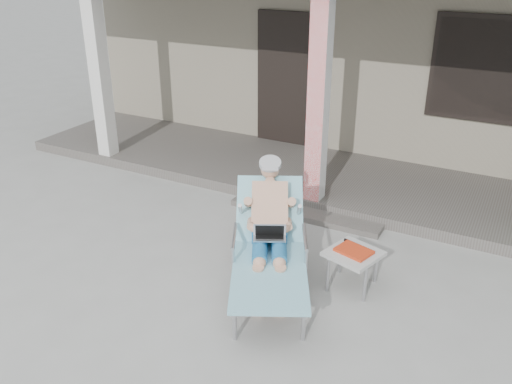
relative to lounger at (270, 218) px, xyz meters
The scene contains 6 objects.
ground 0.85m from the lounger, 127.39° to the right, with size 60.00×60.00×0.00m, color #9E9E99.
house 6.24m from the lounger, 92.35° to the left, with size 10.40×5.40×3.30m.
porch_deck 2.76m from the lounger, 95.44° to the left, with size 10.00×2.00×0.15m, color #605B56.
porch_step 1.69m from the lounger, 99.51° to the left, with size 2.00×0.30×0.07m, color #605B56.
lounger is the anchor object (origin of this frame).
side_table 0.92m from the lounger, 22.83° to the left, with size 0.59×0.59×0.43m.
Camera 1 is at (2.33, -3.89, 3.18)m, focal length 38.00 mm.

